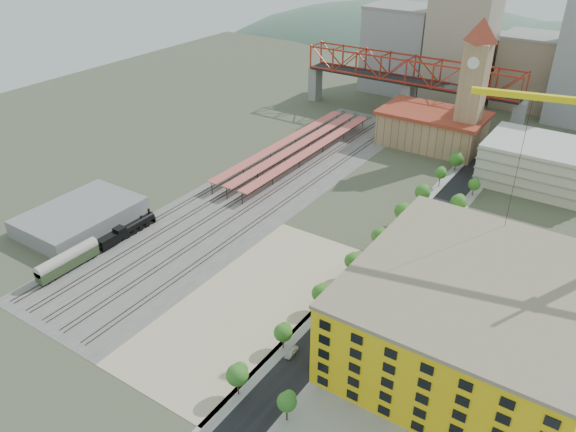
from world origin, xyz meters
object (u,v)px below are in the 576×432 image
Objects in this scene: coach at (68,260)px; car_0 at (291,352)px; site_trailer_c at (350,304)px; site_trailer_d at (383,268)px; locomotive at (129,229)px; clock_tower at (475,76)px; site_trailer_b at (327,329)px; site_trailer_a at (325,331)px; construction_building at (471,315)px.

coach is 4.41× the size of car_0.
car_0 is at bearing -112.13° from site_trailer_c.
locomotive is at bearing -151.76° from site_trailer_d.
site_trailer_d is at bearing 19.06° from locomotive.
site_trailer_c is at bearing -85.47° from clock_tower.
coach reaches higher than site_trailer_b.
site_trailer_b reaches higher than site_trailer_d.
coach is at bearing -176.45° from car_0.
coach reaches higher than car_0.
site_trailer_c is at bearing 71.92° from site_trailer_b.
coach is (0.00, -19.91, 0.94)m from locomotive.
site_trailer_b is at bearing -80.82° from site_trailer_d.
coach is 63.31m from car_0.
locomotive is 2.09× the size of site_trailer_a.
site_trailer_d is (0.00, 28.26, -0.16)m from site_trailer_a.
site_trailer_b is at bearing -103.50° from site_trailer_c.
site_trailer_b is 1.03× the size of site_trailer_c.
site_trailer_c is at bearing 21.18° from coach.
construction_building is 5.01× the size of site_trailer_b.
site_trailer_a is at bearing -155.04° from construction_building.
site_trailer_c is at bearing -177.85° from construction_building.
clock_tower is 5.15× the size of site_trailer_b.
construction_building reaches higher than car_0.
site_trailer_d is 2.23× the size of car_0.
site_trailer_c is at bearing 4.91° from locomotive.
site_trailer_d is (66.00, 22.80, -0.73)m from locomotive.
site_trailer_b is at bearing 78.98° from site_trailer_a.
site_trailer_d is at bearing -84.55° from clock_tower.
site_trailer_c is at bearing 78.98° from site_trailer_a.
site_trailer_b is (66.00, 15.15, -1.47)m from coach.
site_trailer_b is 2.61× the size of car_0.
coach is 1.69× the size of site_trailer_b.
locomotive is at bearing 164.25° from site_trailer_a.
site_trailer_b is at bearing 12.93° from coach.
locomotive is 5.29× the size of car_0.
clock_tower is 124.31m from locomotive.
coach is 1.98× the size of site_trailer_d.
coach is at bearing -114.62° from clock_tower.
site_trailer_a is 9.17m from car_0.
site_trailer_c is 1.13× the size of site_trailer_d.
site_trailer_a is 1.13× the size of site_trailer_d.
construction_building is 2.96× the size of coach.
locomotive reaches higher than site_trailer_c.
site_trailer_c is (66.00, 5.67, -0.57)m from locomotive.
construction_building reaches higher than site_trailer_b.
construction_building is 95.98m from coach.
locomotive reaches higher than site_trailer_a.
coach is (-92.00, -26.55, -6.55)m from construction_building.
clock_tower is 13.40× the size of car_0.
site_trailer_d is at bearing 71.92° from site_trailer_b.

